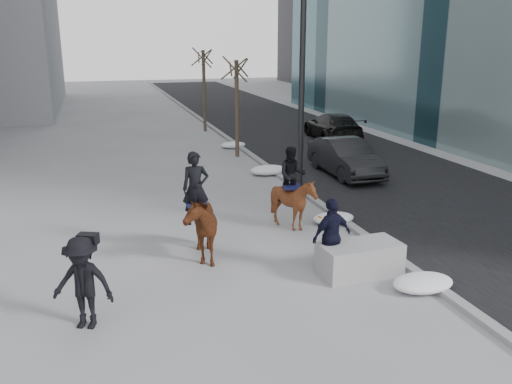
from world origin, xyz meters
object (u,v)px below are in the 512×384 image
object	(u,v)px
mounted_left	(198,219)
mounted_right	(293,197)
planter	(360,259)
car_near	(345,157)

from	to	relation	value
mounted_left	mounted_right	distance (m)	3.17
planter	mounted_left	xyz separation A→B (m)	(-3.28, 2.02, 0.59)
planter	mounted_left	size ratio (longest dim) A/B	0.71
car_near	mounted_right	bearing A→B (deg)	-128.01
car_near	mounted_left	bearing A→B (deg)	-137.08
car_near	mounted_right	distance (m)	6.60
planter	mounted_right	size ratio (longest dim) A/B	0.79
mounted_right	car_near	bearing A→B (deg)	51.71
mounted_left	planter	bearing A→B (deg)	-31.65
car_near	mounted_right	size ratio (longest dim) A/B	1.85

